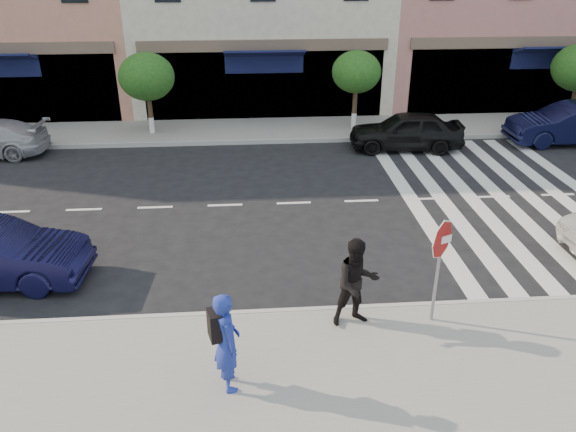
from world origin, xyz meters
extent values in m
plane|color=black|center=(0.00, 0.00, 0.00)|extent=(120.00, 120.00, 0.00)
cube|color=gray|center=(0.00, -3.75, 0.07)|extent=(60.00, 4.50, 0.15)
cube|color=gray|center=(0.00, 11.00, 0.07)|extent=(60.00, 3.00, 0.15)
cylinder|color=#473323|center=(-5.00, 10.80, 0.95)|extent=(0.18, 0.18, 1.60)
cylinder|color=silver|center=(-5.00, 10.80, 0.45)|extent=(0.20, 0.20, 0.60)
ellipsoid|color=#154C17|center=(-5.00, 10.80, 2.32)|extent=(2.10, 2.10, 1.79)
cylinder|color=#473323|center=(3.00, 10.80, 1.00)|extent=(0.18, 0.18, 1.71)
cylinder|color=silver|center=(3.00, 10.80, 0.45)|extent=(0.20, 0.20, 0.60)
ellipsoid|color=#154C17|center=(3.00, 10.80, 2.38)|extent=(1.90, 1.90, 1.62)
cylinder|color=#473323|center=(12.00, 10.80, 0.98)|extent=(0.18, 0.18, 1.65)
cylinder|color=silver|center=(12.00, 10.80, 0.45)|extent=(0.20, 0.20, 0.60)
cylinder|color=gray|center=(2.19, -2.03, 1.14)|extent=(0.08, 0.08, 1.98)
cylinder|color=white|center=(2.19, -2.04, 1.95)|extent=(0.72, 0.32, 0.77)
cylinder|color=#9E1411|center=(2.19, -2.06, 1.95)|extent=(0.67, 0.31, 0.72)
cube|color=white|center=(2.19, -2.09, 1.95)|extent=(0.38, 0.18, 0.14)
imported|color=navy|center=(-1.73, -3.55, 1.04)|extent=(0.58, 0.74, 1.79)
imported|color=black|center=(0.67, -2.00, 1.05)|extent=(0.99, 0.83, 1.80)
imported|color=black|center=(4.49, 8.51, 0.69)|extent=(4.20, 1.96, 1.39)
imported|color=black|center=(10.78, 8.70, 0.75)|extent=(4.54, 1.62, 1.49)
camera|label=1|loc=(-1.30, -10.84, 6.79)|focal=35.00mm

